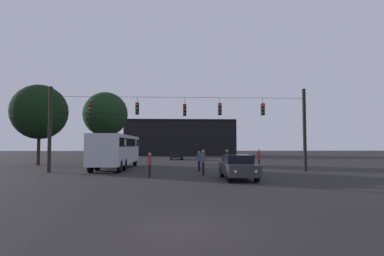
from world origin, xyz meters
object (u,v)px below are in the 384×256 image
at_px(pedestrian_trailing, 203,161).
at_px(tree_left_silhouette, 106,114).
at_px(car_near_right, 238,166).
at_px(pedestrian_crossing_center, 199,160).
at_px(pedestrian_crossing_left, 259,159).
at_px(pedestrian_crossing_right, 227,159).
at_px(city_bus, 117,148).
at_px(car_far_left, 177,154).
at_px(tree_behind_building, 40,112).
at_px(pedestrian_near_bus, 150,163).

relative_size(pedestrian_trailing, tree_left_silhouette, 0.20).
xyz_separation_m(car_near_right, tree_left_silhouette, (-13.10, 21.46, 5.36)).
xyz_separation_m(car_near_right, pedestrian_crossing_center, (-1.96, 6.16, 0.12)).
xyz_separation_m(pedestrian_crossing_left, pedestrian_crossing_right, (-2.73, -0.78, -0.01)).
bearing_deg(pedestrian_crossing_left, pedestrian_crossing_center, 171.52).
bearing_deg(city_bus, tree_left_silhouette, 107.47).
bearing_deg(pedestrian_crossing_center, pedestrian_trailing, -89.42).
relative_size(car_near_right, pedestrian_trailing, 2.42).
relative_size(car_far_left, pedestrian_crossing_left, 2.43).
height_order(pedestrian_trailing, tree_behind_building, tree_behind_building).
relative_size(city_bus, car_near_right, 2.54).
xyz_separation_m(city_bus, pedestrian_crossing_right, (9.33, -4.55, -0.85)).
relative_size(car_far_left, pedestrian_crossing_right, 2.45).
distance_m(pedestrian_crossing_center, tree_behind_building, 18.91).
height_order(pedestrian_crossing_right, tree_left_silhouette, tree_left_silhouette).
bearing_deg(pedestrian_crossing_right, car_near_right, -91.01).
xyz_separation_m(car_near_right, car_far_left, (-3.79, 26.68, 0.00)).
distance_m(pedestrian_near_bus, tree_behind_building, 18.67).
distance_m(pedestrian_crossing_right, pedestrian_trailing, 2.80).
bearing_deg(car_near_right, pedestrian_crossing_left, 62.70).
relative_size(car_near_right, pedestrian_crossing_right, 2.44).
bearing_deg(pedestrian_trailing, tree_left_silhouette, 120.80).
bearing_deg(pedestrian_trailing, pedestrian_crossing_left, 30.04).
bearing_deg(pedestrian_crossing_center, car_near_right, -72.34).
height_order(city_bus, pedestrian_crossing_center, city_bus).
relative_size(pedestrian_crossing_center, tree_behind_building, 0.19).
xyz_separation_m(pedestrian_crossing_center, tree_left_silhouette, (-11.14, 15.31, 5.24)).
bearing_deg(tree_left_silhouette, pedestrian_crossing_left, -45.18).
bearing_deg(pedestrian_trailing, pedestrian_crossing_center, 90.58).
bearing_deg(car_near_right, city_bus, 135.11).
height_order(city_bus, car_near_right, city_bus).
relative_size(pedestrian_crossing_left, pedestrian_trailing, 1.00).
distance_m(pedestrian_crossing_center, tree_left_silhouette, 19.64).
xyz_separation_m(city_bus, pedestrian_crossing_center, (7.29, -3.06, -0.95)).
height_order(pedestrian_crossing_left, pedestrian_near_bus, pedestrian_crossing_left).
xyz_separation_m(car_far_left, tree_left_silhouette, (-9.32, -5.22, 5.36)).
distance_m(car_far_left, pedestrian_near_bus, 25.23).
distance_m(car_near_right, pedestrian_trailing, 3.33).
relative_size(car_near_right, car_far_left, 1.00).
xyz_separation_m(pedestrian_crossing_center, pedestrian_near_bus, (-3.63, -4.65, -0.00)).
height_order(car_near_right, tree_behind_building, tree_behind_building).
distance_m(city_bus, car_far_left, 18.33).
xyz_separation_m(car_far_left, pedestrian_trailing, (1.86, -23.97, 0.23)).
relative_size(pedestrian_crossing_left, tree_behind_building, 0.21).
height_order(city_bus, tree_behind_building, tree_behind_building).
distance_m(city_bus, tree_behind_building, 11.09).
relative_size(city_bus, pedestrian_trailing, 6.15).
distance_m(car_near_right, car_far_left, 26.95).
height_order(pedestrian_crossing_center, tree_left_silhouette, tree_left_silhouette).
bearing_deg(pedestrian_near_bus, tree_left_silhouette, 110.65).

